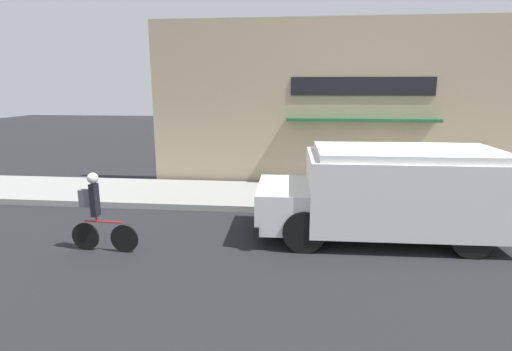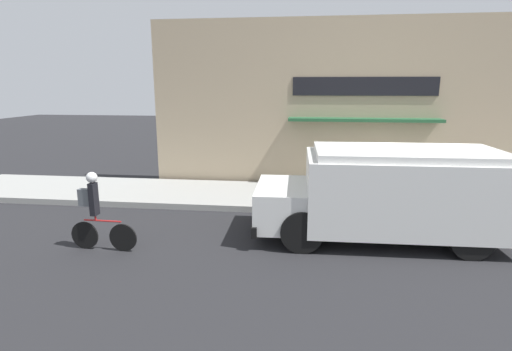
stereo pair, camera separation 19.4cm
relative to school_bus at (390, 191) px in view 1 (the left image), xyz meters
The scene contains 6 objects.
ground_plane 2.02m from the school_bus, 60.52° to the left, with size 70.00×70.00×0.00m, color #232326.
sidewalk 3.22m from the school_bus, 74.20° to the left, with size 28.00×2.93×0.17m.
storefront 5.00m from the school_bus, 80.13° to the left, with size 15.86×0.79×5.57m.
school_bus is the anchor object (origin of this frame).
cyclist 6.37m from the school_bus, 166.98° to the right, with size 1.47×0.23×1.69m.
trash_bin 5.14m from the school_bus, 48.84° to the left, with size 0.46×0.46×0.89m.
Camera 1 is at (-2.93, -10.42, 3.41)m, focal length 28.00 mm.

